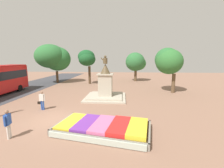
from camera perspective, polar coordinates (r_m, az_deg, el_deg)
ground_plane at (r=12.08m, az=-21.22°, el=-12.75°), size 78.54×78.54×0.00m
flower_planter at (r=9.66m, az=-2.93°, el=-16.24°), size 6.24×4.04×0.60m
statue_monument at (r=17.00m, az=-2.50°, el=-1.56°), size 4.53×4.53×4.82m
pedestrian_with_handbag at (r=14.50m, az=-25.15°, el=-5.38°), size 0.73×0.26×1.67m
pedestrian_near_planter at (r=10.39m, az=-34.92°, el=-11.86°), size 0.28×0.56×1.68m
park_tree_far_left at (r=26.40m, az=-9.58°, el=9.64°), size 3.05×3.20×5.94m
park_tree_behind_statue at (r=21.27m, az=20.63°, el=8.25°), size 3.50×3.85×5.88m
park_tree_far_right at (r=30.24m, az=8.95°, el=8.23°), size 4.04×3.78×5.65m
park_tree_street_side at (r=29.59m, az=-21.03°, el=9.27°), size 6.05×6.18×6.98m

